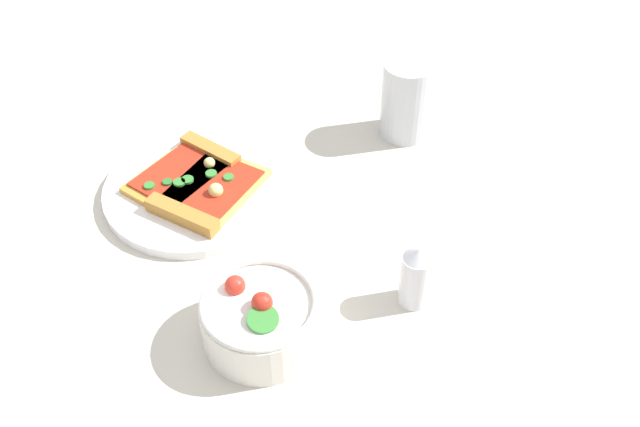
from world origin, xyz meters
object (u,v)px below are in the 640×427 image
(salad_bowl, at_px, (261,318))
(pepper_shaker, at_px, (416,276))
(plate, at_px, (196,190))
(pizza_slice_near, at_px, (206,194))
(pizza_slice_far, at_px, (188,171))
(soda_glass, at_px, (406,102))

(salad_bowl, distance_m, pepper_shaker, 0.17)
(plate, height_order, pizza_slice_near, pizza_slice_near)
(pizza_slice_far, height_order, soda_glass, soda_glass)
(pizza_slice_near, distance_m, soda_glass, 0.30)
(pepper_shaker, bearing_deg, plate, -170.09)
(pepper_shaker, bearing_deg, salad_bowl, -119.07)
(plate, bearing_deg, soda_glass, 68.73)
(plate, distance_m, pizza_slice_far, 0.03)
(pizza_slice_far, distance_m, soda_glass, 0.31)
(pizza_slice_far, distance_m, salad_bowl, 0.27)
(pepper_shaker, bearing_deg, pizza_slice_near, -168.33)
(salad_bowl, relative_size, pepper_shaker, 1.54)
(soda_glass, bearing_deg, pizza_slice_near, -106.09)
(salad_bowl, height_order, soda_glass, soda_glass)
(pizza_slice_near, relative_size, pizza_slice_far, 1.09)
(soda_glass, height_order, pepper_shaker, soda_glass)
(plate, bearing_deg, pizza_slice_far, 161.22)
(plate, relative_size, salad_bowl, 1.88)
(pizza_slice_near, xyz_separation_m, pepper_shaker, (0.28, 0.06, 0.02))
(plate, xyz_separation_m, pizza_slice_far, (-0.02, 0.01, 0.01))
(pizza_slice_near, relative_size, pepper_shaker, 1.92)
(pizza_slice_far, relative_size, pepper_shaker, 1.76)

